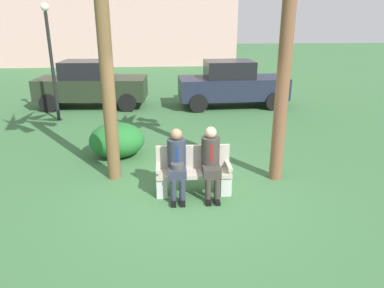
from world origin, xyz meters
TOP-DOWN VIEW (x-y plane):
  - ground_plane at (0.00, 0.00)m, footprint 80.00×80.00m
  - park_bench at (0.08, 0.07)m, footprint 1.39×0.44m
  - seated_man_left at (-0.23, -0.06)m, footprint 0.34×0.72m
  - seated_man_right at (0.39, -0.05)m, footprint 0.34×0.72m
  - shrub_near_bench at (-1.57, 2.10)m, footprint 1.30×1.19m
  - parked_car_near at (-3.09, 7.27)m, footprint 3.98×1.88m
  - parked_car_far at (2.04, 6.94)m, footprint 3.96×1.84m
  - street_lamp at (-3.87, 5.50)m, footprint 0.24×0.24m

SIDE VIEW (x-z plane):
  - ground_plane at x=0.00m, z-range 0.00..0.00m
  - park_bench at x=0.08m, z-range -0.05..0.85m
  - shrub_near_bench at x=-1.57m, z-range 0.00..0.81m
  - seated_man_left at x=-0.23m, z-range 0.07..1.35m
  - seated_man_right at x=0.39m, z-range 0.08..1.38m
  - parked_car_near at x=-3.09m, z-range 0.00..1.68m
  - parked_car_far at x=2.04m, z-range 0.00..1.68m
  - street_lamp at x=-3.87m, z-range 0.40..3.96m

